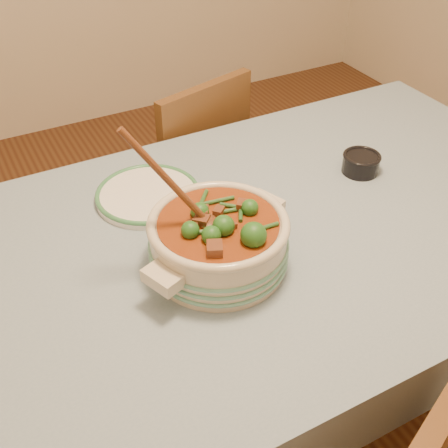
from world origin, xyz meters
name	(u,v)px	position (x,y,z in m)	size (l,w,h in m)	color
floor	(280,386)	(0.00, 0.00, 0.00)	(4.50, 4.50, 0.00)	#442213
dining_table	(295,242)	(0.00, 0.00, 0.66)	(1.68, 1.08, 0.76)	brown
stew_casserole	(218,238)	(-0.28, -0.07, 0.84)	(0.42, 0.41, 0.39)	beige
white_plate	(148,194)	(-0.32, 0.26, 0.77)	(0.31, 0.31, 0.03)	white
condiment_bowl	(361,162)	(0.29, 0.09, 0.79)	(0.11, 0.11, 0.06)	black
chair_far	(189,168)	(0.01, 0.73, 0.49)	(0.50, 0.50, 0.87)	brown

